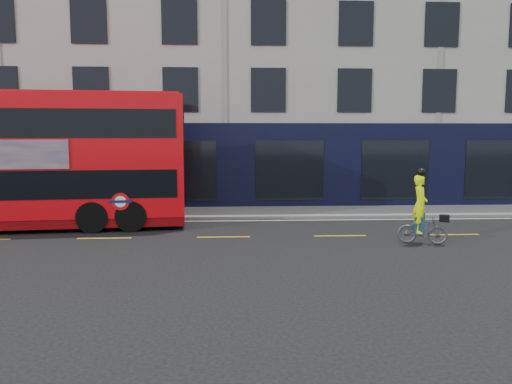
{
  "coord_description": "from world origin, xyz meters",
  "views": [
    {
      "loc": [
        0.24,
        -15.19,
        3.45
      ],
      "look_at": [
        1.14,
        2.17,
        1.46
      ],
      "focal_mm": 35.0,
      "sensor_mm": 36.0,
      "label": 1
    }
  ],
  "objects": [
    {
      "name": "building_terrace",
      "position": [
        0.0,
        12.94,
        7.49
      ],
      "size": [
        50.0,
        10.07,
        15.0
      ],
      "color": "#B0AEA6",
      "rests_on": "ground"
    },
    {
      "name": "pavement",
      "position": [
        0.0,
        6.5,
        0.06
      ],
      "size": [
        60.0,
        3.0,
        0.12
      ],
      "primitive_type": "cube",
      "color": "slate",
      "rests_on": "ground"
    },
    {
      "name": "bus",
      "position": [
        -7.62,
        3.51,
        2.55
      ],
      "size": [
        12.55,
        3.95,
        4.98
      ],
      "rotation": [
        0.0,
        0.0,
        0.1
      ],
      "color": "red",
      "rests_on": "ground"
    },
    {
      "name": "ground",
      "position": [
        0.0,
        0.0,
        0.0
      ],
      "size": [
        120.0,
        120.0,
        0.0
      ],
      "primitive_type": "plane",
      "color": "black",
      "rests_on": "ground"
    },
    {
      "name": "lane_dashes",
      "position": [
        0.0,
        1.5,
        0.0
      ],
      "size": [
        58.0,
        0.12,
        0.01
      ],
      "primitive_type": null,
      "color": "gold",
      "rests_on": "ground"
    },
    {
      "name": "cyclist",
      "position": [
        6.3,
        0.15,
        0.86
      ],
      "size": [
        1.59,
        0.86,
        2.41
      ],
      "rotation": [
        0.0,
        0.0,
        -0.29
      ],
      "color": "#4E5154",
      "rests_on": "ground"
    },
    {
      "name": "kerb",
      "position": [
        0.0,
        5.0,
        0.07
      ],
      "size": [
        60.0,
        0.12,
        0.13
      ],
      "primitive_type": "cube",
      "color": "slate",
      "rests_on": "ground"
    },
    {
      "name": "road_edge_line",
      "position": [
        0.0,
        4.7,
        0.0
      ],
      "size": [
        58.0,
        0.1,
        0.01
      ],
      "primitive_type": "cube",
      "color": "silver",
      "rests_on": "ground"
    }
  ]
}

